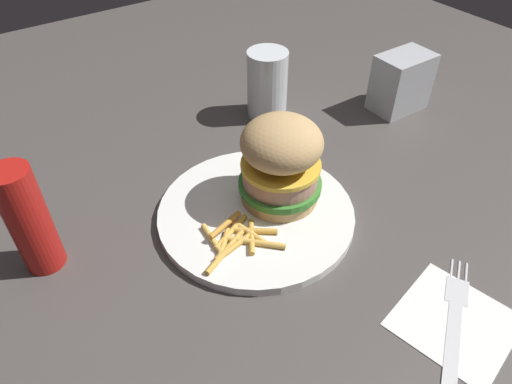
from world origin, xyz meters
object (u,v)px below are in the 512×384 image
object	(u,v)px
plate	(256,213)
fries_pile	(237,238)
drink_glass	(267,88)
sandwich	(281,161)
napkin	(455,321)
fork	(455,319)
ketchup_bottle	(29,220)
napkin_dispenser	(401,82)

from	to	relation	value
plate	fries_pile	bearing A→B (deg)	121.57
plate	drink_glass	world-z (taller)	drink_glass
plate	drink_glass	xyz separation A→B (m)	(0.19, -0.16, 0.04)
sandwich	napkin	xyz separation A→B (m)	(-0.25, -0.04, -0.07)
napkin	plate	bearing A→B (deg)	17.77
plate	drink_glass	bearing A→B (deg)	-39.26
fork	sandwich	bearing A→B (deg)	9.24
napkin	ketchup_bottle	xyz separation A→B (m)	(0.32, 0.32, 0.07)
fries_pile	napkin	xyz separation A→B (m)	(-0.22, -0.13, -0.02)
napkin_dispenser	napkin	bearing A→B (deg)	-128.84
napkin_dispenser	ketchup_bottle	world-z (taller)	ketchup_bottle
ketchup_bottle	napkin	bearing A→B (deg)	-135.31
sandwich	fries_pile	size ratio (longest dim) A/B	1.11
fries_pile	ketchup_bottle	distance (m)	0.23
sandwich	fork	bearing A→B (deg)	-170.76
fork	drink_glass	xyz separation A→B (m)	(0.44, -0.08, 0.04)
drink_glass	ketchup_bottle	bearing A→B (deg)	105.85
plate	fork	world-z (taller)	plate
sandwich	fork	world-z (taller)	sandwich
drink_glass	plate	bearing A→B (deg)	140.74
napkin	drink_glass	size ratio (longest dim) A/B	1.01
drink_glass	napkin	bearing A→B (deg)	169.88
sandwich	fries_pile	distance (m)	0.11
fork	napkin_dispenser	size ratio (longest dim) A/B	1.62
drink_glass	ketchup_bottle	world-z (taller)	ketchup_bottle
sandwich	napkin	distance (m)	0.26
plate	fries_pile	size ratio (longest dim) A/B	2.37
plate	fork	xyz separation A→B (m)	(-0.24, -0.08, -0.00)
plate	fork	size ratio (longest dim) A/B	1.62
plate	napkin_dispenser	world-z (taller)	napkin_dispenser
drink_glass	ketchup_bottle	size ratio (longest dim) A/B	0.80
sandwich	fries_pile	world-z (taller)	sandwich
napkin	napkin_dispenser	world-z (taller)	napkin_dispenser
napkin	napkin_dispenser	distance (m)	0.43
drink_glass	napkin_dispenser	xyz separation A→B (m)	(-0.11, -0.19, -0.00)
drink_glass	napkin_dispenser	distance (m)	0.22
napkin	ketchup_bottle	world-z (taller)	ketchup_bottle
plate	sandwich	distance (m)	0.08
plate	ketchup_bottle	world-z (taller)	ketchup_bottle
napkin	napkin_dispenser	bearing A→B (deg)	-39.63
plate	napkin_dispenser	xyz separation A→B (m)	(0.08, -0.35, 0.04)
fries_pile	ketchup_bottle	world-z (taller)	ketchup_bottle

